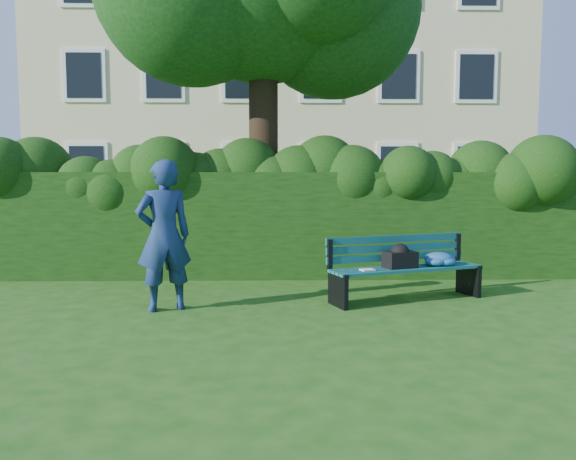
{
  "coord_description": "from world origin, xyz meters",
  "views": [
    {
      "loc": [
        -0.17,
        -7.54,
        1.71
      ],
      "look_at": [
        0.0,
        0.6,
        0.95
      ],
      "focal_mm": 35.0,
      "sensor_mm": 36.0,
      "label": 1
    }
  ],
  "objects": [
    {
      "name": "apartment_building",
      "position": [
        -0.0,
        13.99,
        6.0
      ],
      "size": [
        16.0,
        8.08,
        12.0
      ],
      "color": "beige",
      "rests_on": "ground"
    },
    {
      "name": "ground",
      "position": [
        0.0,
        0.0,
        0.0
      ],
      "size": [
        80.0,
        80.0,
        0.0
      ],
      "primitive_type": "plane",
      "color": "#1C4F11",
      "rests_on": "ground"
    },
    {
      "name": "man_reading",
      "position": [
        -1.61,
        -0.35,
        0.97
      ],
      "size": [
        0.84,
        0.71,
        1.94
      ],
      "primitive_type": "imported",
      "rotation": [
        0.0,
        0.0,
        3.57
      ],
      "color": "navy",
      "rests_on": "ground"
    },
    {
      "name": "hedge",
      "position": [
        0.0,
        2.2,
        0.9
      ],
      "size": [
        10.0,
        1.0,
        1.8
      ],
      "color": "black",
      "rests_on": "ground"
    },
    {
      "name": "park_bench",
      "position": [
        1.72,
        0.22,
        0.5
      ],
      "size": [
        2.27,
        1.27,
        0.89
      ],
      "rotation": [
        0.0,
        0.0,
        0.35
      ],
      "color": "#105150",
      "rests_on": "ground"
    }
  ]
}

